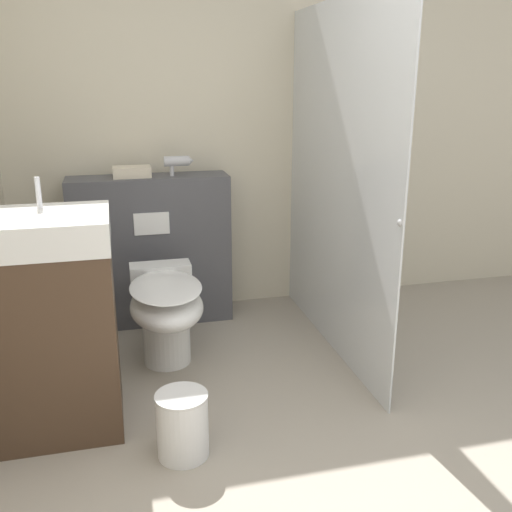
{
  "coord_description": "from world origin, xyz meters",
  "views": [
    {
      "loc": [
        -0.65,
        -1.5,
        1.58
      ],
      "look_at": [
        0.08,
        1.42,
        0.64
      ],
      "focal_mm": 40.0,
      "sensor_mm": 36.0,
      "label": 1
    }
  ],
  "objects_px": {
    "hair_drier": "(178,162)",
    "waste_bin": "(183,425)",
    "sink_vanity": "(50,324)",
    "toilet": "(166,310)"
  },
  "relations": [
    {
      "from": "waste_bin",
      "to": "sink_vanity",
      "type": "bearing_deg",
      "value": 145.05
    },
    {
      "from": "sink_vanity",
      "to": "waste_bin",
      "type": "height_order",
      "value": "sink_vanity"
    },
    {
      "from": "toilet",
      "to": "waste_bin",
      "type": "xyz_separation_m",
      "value": [
        -0.02,
        -0.85,
        -0.19
      ]
    },
    {
      "from": "toilet",
      "to": "sink_vanity",
      "type": "relative_size",
      "value": 0.61
    },
    {
      "from": "sink_vanity",
      "to": "hair_drier",
      "type": "relative_size",
      "value": 6.18
    },
    {
      "from": "sink_vanity",
      "to": "waste_bin",
      "type": "bearing_deg",
      "value": -34.95
    },
    {
      "from": "sink_vanity",
      "to": "waste_bin",
      "type": "relative_size",
      "value": 3.95
    },
    {
      "from": "waste_bin",
      "to": "hair_drier",
      "type": "bearing_deg",
      "value": 82.84
    },
    {
      "from": "toilet",
      "to": "hair_drier",
      "type": "bearing_deg",
      "value": 75.32
    },
    {
      "from": "hair_drier",
      "to": "waste_bin",
      "type": "height_order",
      "value": "hair_drier"
    }
  ]
}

